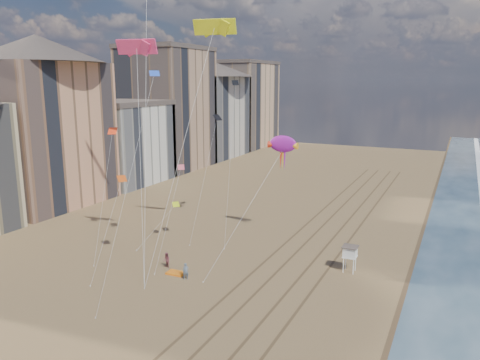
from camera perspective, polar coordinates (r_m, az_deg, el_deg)
name	(u,v)px	position (r m, az deg, el deg)	size (l,w,h in m)	color
wet_sand	(454,249)	(66.40, 24.64, -7.60)	(260.00, 260.00, 0.00)	#42301E
tracks	(307,254)	(59.24, 8.14, -8.92)	(7.68, 120.00, 0.01)	brown
buildings	(153,114)	(109.74, -10.56, 7.94)	(34.72, 131.35, 29.00)	#C6B284
lifeguard_stand	(350,252)	(54.18, 13.27, -8.55)	(1.67, 1.67, 3.02)	silver
grounded_kite	(176,273)	(53.46, -7.84, -11.17)	(1.98, 1.26, 0.22)	orange
show_kite	(283,144)	(60.70, 5.24, 4.36)	(4.06, 8.63, 20.53)	#98189C
kite_flyer_a	(186,271)	(51.71, -6.62, -11.00)	(0.67, 0.44, 1.83)	slate
kite_flyer_b	(167,260)	(54.92, -8.93, -9.65)	(0.89, 0.69, 1.82)	brown
small_kites	(170,135)	(58.34, -8.54, 5.50)	(12.95, 18.56, 17.66)	#CDE117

